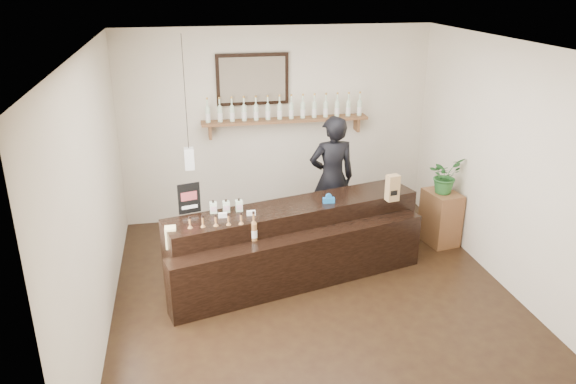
# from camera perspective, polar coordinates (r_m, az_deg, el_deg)

# --- Properties ---
(ground) EXTENTS (5.00, 5.00, 0.00)m
(ground) POSITION_cam_1_polar(r_m,az_deg,el_deg) (6.52, 2.85, -10.77)
(ground) COLOR black
(ground) RESTS_ON ground
(room_shell) EXTENTS (5.00, 5.00, 5.00)m
(room_shell) POSITION_cam_1_polar(r_m,az_deg,el_deg) (5.79, 3.16, 3.65)
(room_shell) COLOR beige
(room_shell) RESTS_ON ground
(back_wall_decor) EXTENTS (2.66, 0.96, 1.69)m
(back_wall_decor) POSITION_cam_1_polar(r_m,az_deg,el_deg) (8.01, -1.97, 8.99)
(back_wall_decor) COLOR brown
(back_wall_decor) RESTS_ON ground
(counter) EXTENTS (3.19, 1.61, 1.03)m
(counter) POSITION_cam_1_polar(r_m,az_deg,el_deg) (6.79, 0.85, -5.33)
(counter) COLOR black
(counter) RESTS_ON ground
(promo_sign) EXTENTS (0.25, 0.08, 0.36)m
(promo_sign) POSITION_cam_1_polar(r_m,az_deg,el_deg) (6.51, -10.01, -0.64)
(promo_sign) COLOR black
(promo_sign) RESTS_ON counter
(paper_bag) EXTENTS (0.16, 0.13, 0.32)m
(paper_bag) POSITION_cam_1_polar(r_m,az_deg,el_deg) (6.89, 10.58, 0.41)
(paper_bag) COLOR #A2744E
(paper_bag) RESTS_ON counter
(tape_dispenser) EXTENTS (0.14, 0.06, 0.12)m
(tape_dispenser) POSITION_cam_1_polar(r_m,az_deg,el_deg) (6.76, 4.16, -0.74)
(tape_dispenser) COLOR #1762A6
(tape_dispenser) RESTS_ON counter
(side_cabinet) EXTENTS (0.45, 0.56, 0.73)m
(side_cabinet) POSITION_cam_1_polar(r_m,az_deg,el_deg) (7.90, 15.22, -2.51)
(side_cabinet) COLOR brown
(side_cabinet) RESTS_ON ground
(potted_plant) EXTENTS (0.56, 0.53, 0.48)m
(potted_plant) POSITION_cam_1_polar(r_m,az_deg,el_deg) (7.69, 15.65, 1.64)
(potted_plant) COLOR #266128
(potted_plant) RESTS_ON side_cabinet
(shopkeeper) EXTENTS (0.73, 0.50, 1.96)m
(shopkeeper) POSITION_cam_1_polar(r_m,az_deg,el_deg) (7.59, 4.50, 2.19)
(shopkeeper) COLOR black
(shopkeeper) RESTS_ON ground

